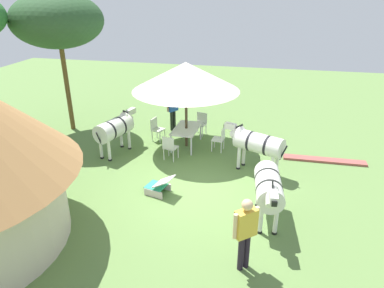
{
  "coord_description": "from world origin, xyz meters",
  "views": [
    {
      "loc": [
        -9.03,
        -1.84,
        5.64
      ],
      "look_at": [
        1.06,
        0.35,
        1.0
      ],
      "focal_mm": 32.96,
      "sensor_mm": 36.0,
      "label": 1
    }
  ],
  "objects_px": {
    "shade_umbrella": "(186,77)",
    "patio_chair_near_hut": "(170,146)",
    "patio_chair_east_end": "(201,122)",
    "patio_chair_near_lawn": "(220,138)",
    "guest_beside_umbrella": "(173,107)",
    "zebra_toward_hut": "(115,128)",
    "patio_dining_table": "(186,130)",
    "zebra_by_umbrella": "(269,188)",
    "zebra_nearest_camera": "(257,143)",
    "acacia_tree_left_background": "(57,21)",
    "standing_watcher": "(246,228)",
    "striped_lounge_chair": "(159,186)",
    "patio_chair_west_end": "(156,128)"
  },
  "relations": [
    {
      "from": "striped_lounge_chair",
      "to": "zebra_nearest_camera",
      "type": "height_order",
      "value": "zebra_nearest_camera"
    },
    {
      "from": "patio_chair_near_lawn",
      "to": "patio_dining_table",
      "type": "bearing_deg",
      "value": 90.0
    },
    {
      "from": "patio_chair_west_end",
      "to": "patio_chair_near_hut",
      "type": "distance_m",
      "value": 1.9
    },
    {
      "from": "zebra_toward_hut",
      "to": "patio_chair_near_lawn",
      "type": "bearing_deg",
      "value": 31.79
    },
    {
      "from": "striped_lounge_chair",
      "to": "zebra_by_umbrella",
      "type": "xyz_separation_m",
      "value": [
        -0.68,
        -3.12,
        0.74
      ]
    },
    {
      "from": "patio_chair_east_end",
      "to": "zebra_by_umbrella",
      "type": "height_order",
      "value": "zebra_by_umbrella"
    },
    {
      "from": "patio_chair_near_lawn",
      "to": "standing_watcher",
      "type": "distance_m",
      "value": 6.03
    },
    {
      "from": "zebra_nearest_camera",
      "to": "zebra_toward_hut",
      "type": "height_order",
      "value": "zebra_nearest_camera"
    },
    {
      "from": "guest_beside_umbrella",
      "to": "striped_lounge_chair",
      "type": "relative_size",
      "value": 1.84
    },
    {
      "from": "patio_dining_table",
      "to": "patio_chair_east_end",
      "type": "relative_size",
      "value": 1.81
    },
    {
      "from": "guest_beside_umbrella",
      "to": "zebra_by_umbrella",
      "type": "distance_m",
      "value": 6.99
    },
    {
      "from": "zebra_by_umbrella",
      "to": "shade_umbrella",
      "type": "bearing_deg",
      "value": -58.55
    },
    {
      "from": "zebra_nearest_camera",
      "to": "zebra_by_umbrella",
      "type": "height_order",
      "value": "zebra_nearest_camera"
    },
    {
      "from": "patio_chair_east_end",
      "to": "zebra_nearest_camera",
      "type": "bearing_deg",
      "value": 143.96
    },
    {
      "from": "zebra_nearest_camera",
      "to": "zebra_toward_hut",
      "type": "xyz_separation_m",
      "value": [
        0.36,
        5.06,
        -0.04
      ]
    },
    {
      "from": "patio_chair_east_end",
      "to": "patio_chair_west_end",
      "type": "bearing_deg",
      "value": 44.99
    },
    {
      "from": "patio_chair_near_lawn",
      "to": "zebra_toward_hut",
      "type": "bearing_deg",
      "value": 112.02
    },
    {
      "from": "shade_umbrella",
      "to": "zebra_toward_hut",
      "type": "xyz_separation_m",
      "value": [
        -1.16,
        2.36,
        -1.73
      ]
    },
    {
      "from": "patio_chair_near_lawn",
      "to": "zebra_by_umbrella",
      "type": "relative_size",
      "value": 0.4
    },
    {
      "from": "patio_dining_table",
      "to": "zebra_toward_hut",
      "type": "relative_size",
      "value": 0.78
    },
    {
      "from": "patio_chair_near_lawn",
      "to": "acacia_tree_left_background",
      "type": "bearing_deg",
      "value": 89.16
    },
    {
      "from": "shade_umbrella",
      "to": "patio_dining_table",
      "type": "height_order",
      "value": "shade_umbrella"
    },
    {
      "from": "standing_watcher",
      "to": "patio_chair_near_lawn",
      "type": "bearing_deg",
      "value": 62.43
    },
    {
      "from": "patio_chair_near_lawn",
      "to": "guest_beside_umbrella",
      "type": "relative_size",
      "value": 0.53
    },
    {
      "from": "patio_chair_west_end",
      "to": "striped_lounge_chair",
      "type": "height_order",
      "value": "patio_chair_west_end"
    },
    {
      "from": "patio_chair_west_end",
      "to": "patio_chair_near_lawn",
      "type": "bearing_deg",
      "value": 93.44
    },
    {
      "from": "guest_beside_umbrella",
      "to": "zebra_nearest_camera",
      "type": "distance_m",
      "value": 4.74
    },
    {
      "from": "patio_chair_east_end",
      "to": "striped_lounge_chair",
      "type": "height_order",
      "value": "patio_chair_east_end"
    },
    {
      "from": "shade_umbrella",
      "to": "patio_chair_near_hut",
      "type": "distance_m",
      "value": 2.56
    },
    {
      "from": "shade_umbrella",
      "to": "patio_chair_near_hut",
      "type": "relative_size",
      "value": 4.32
    },
    {
      "from": "patio_chair_near_hut",
      "to": "acacia_tree_left_background",
      "type": "relative_size",
      "value": 0.16
    },
    {
      "from": "patio_chair_near_hut",
      "to": "guest_beside_umbrella",
      "type": "height_order",
      "value": "guest_beside_umbrella"
    },
    {
      "from": "acacia_tree_left_background",
      "to": "standing_watcher",
      "type": "bearing_deg",
      "value": -130.61
    },
    {
      "from": "patio_chair_near_hut",
      "to": "zebra_toward_hut",
      "type": "bearing_deg",
      "value": -170.89
    },
    {
      "from": "patio_chair_west_end",
      "to": "patio_chair_near_hut",
      "type": "relative_size",
      "value": 1.0
    },
    {
      "from": "patio_chair_near_hut",
      "to": "zebra_nearest_camera",
      "type": "bearing_deg",
      "value": 8.82
    },
    {
      "from": "patio_chair_east_end",
      "to": "patio_chair_near_lawn",
      "type": "bearing_deg",
      "value": 138.43
    },
    {
      "from": "patio_chair_west_end",
      "to": "patio_chair_east_end",
      "type": "height_order",
      "value": "same"
    },
    {
      "from": "guest_beside_umbrella",
      "to": "standing_watcher",
      "type": "bearing_deg",
      "value": -120.34
    },
    {
      "from": "patio_dining_table",
      "to": "striped_lounge_chair",
      "type": "xyz_separation_m",
      "value": [
        -3.49,
        0.02,
        -0.41
      ]
    },
    {
      "from": "patio_chair_west_end",
      "to": "acacia_tree_left_background",
      "type": "bearing_deg",
      "value": -82.2
    },
    {
      "from": "patio_chair_east_end",
      "to": "standing_watcher",
      "type": "xyz_separation_m",
      "value": [
        -7.31,
        -2.34,
        0.53
      ]
    },
    {
      "from": "patio_chair_near_hut",
      "to": "zebra_nearest_camera",
      "type": "height_order",
      "value": "zebra_nearest_camera"
    },
    {
      "from": "patio_dining_table",
      "to": "patio_chair_near_hut",
      "type": "relative_size",
      "value": 1.81
    },
    {
      "from": "patio_chair_west_end",
      "to": "zebra_nearest_camera",
      "type": "height_order",
      "value": "zebra_nearest_camera"
    },
    {
      "from": "shade_umbrella",
      "to": "zebra_nearest_camera",
      "type": "height_order",
      "value": "shade_umbrella"
    },
    {
      "from": "striped_lounge_chair",
      "to": "acacia_tree_left_background",
      "type": "bearing_deg",
      "value": 64.98
    },
    {
      "from": "guest_beside_umbrella",
      "to": "zebra_toward_hut",
      "type": "bearing_deg",
      "value": -173.71
    },
    {
      "from": "patio_chair_east_end",
      "to": "standing_watcher",
      "type": "relative_size",
      "value": 0.51
    },
    {
      "from": "patio_dining_table",
      "to": "zebra_nearest_camera",
      "type": "xyz_separation_m",
      "value": [
        -1.52,
        -2.7,
        0.36
      ]
    }
  ]
}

